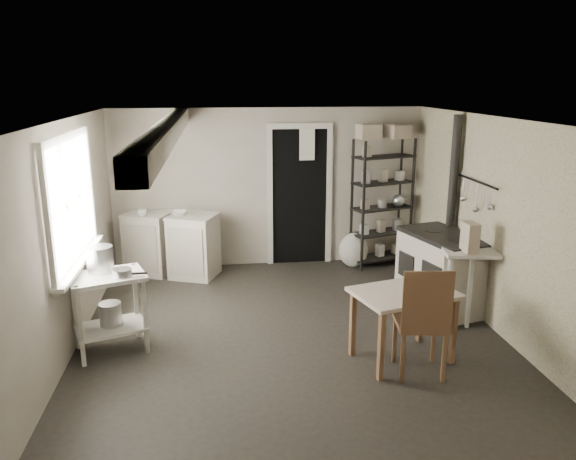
{
  "coord_description": "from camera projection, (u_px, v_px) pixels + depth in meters",
  "views": [
    {
      "loc": [
        -0.75,
        -5.53,
        2.68
      ],
      "look_at": [
        0.0,
        0.3,
        1.1
      ],
      "focal_mm": 35.0,
      "sensor_mm": 36.0,
      "label": 1
    }
  ],
  "objects": [
    {
      "name": "floor",
      "position": [
        292.0,
        335.0,
        6.09
      ],
      "size": [
        5.0,
        5.0,
        0.0
      ],
      "primitive_type": "plane",
      "color": "black",
      "rests_on": "ground"
    },
    {
      "name": "ceiling",
      "position": [
        292.0,
        120.0,
        5.49
      ],
      "size": [
        5.0,
        5.0,
        0.0
      ],
      "primitive_type": "plane",
      "rotation": [
        3.14,
        0.0,
        0.0
      ],
      "color": "silver",
      "rests_on": "wall_back"
    },
    {
      "name": "wall_back",
      "position": [
        269.0,
        188.0,
        8.18
      ],
      "size": [
        4.5,
        0.02,
        2.3
      ],
      "primitive_type": "cube",
      "color": "#A79D8E",
      "rests_on": "ground"
    },
    {
      "name": "wall_front",
      "position": [
        347.0,
        341.0,
        3.39
      ],
      "size": [
        4.5,
        0.02,
        2.3
      ],
      "primitive_type": "cube",
      "color": "#A79D8E",
      "rests_on": "ground"
    },
    {
      "name": "wall_left",
      "position": [
        65.0,
        241.0,
        5.51
      ],
      "size": [
        0.02,
        5.0,
        2.3
      ],
      "primitive_type": "cube",
      "color": "#A79D8E",
      "rests_on": "ground"
    },
    {
      "name": "wall_right",
      "position": [
        498.0,
        226.0,
        6.07
      ],
      "size": [
        0.02,
        5.0,
        2.3
      ],
      "primitive_type": "cube",
      "color": "#A79D8E",
      "rests_on": "ground"
    },
    {
      "name": "window",
      "position": [
        70.0,
        201.0,
        5.62
      ],
      "size": [
        0.12,
        1.76,
        1.28
      ],
      "primitive_type": null,
      "color": "beige",
      "rests_on": "wall_left"
    },
    {
      "name": "doorway",
      "position": [
        300.0,
        198.0,
        8.25
      ],
      "size": [
        0.96,
        0.1,
        2.08
      ],
      "primitive_type": null,
      "color": "beige",
      "rests_on": "ground"
    },
    {
      "name": "ceiling_beam",
      "position": [
        168.0,
        131.0,
        5.37
      ],
      "size": [
        0.18,
        5.0,
        0.18
      ],
      "primitive_type": null,
      "color": "beige",
      "rests_on": "ceiling"
    },
    {
      "name": "wallpaper_panel",
      "position": [
        497.0,
        226.0,
        6.06
      ],
      "size": [
        0.01,
        5.0,
        2.3
      ],
      "primitive_type": null,
      "color": "#BBB498",
      "rests_on": "wall_right"
    },
    {
      "name": "utensil_rail",
      "position": [
        471.0,
        180.0,
        6.53
      ],
      "size": [
        0.06,
        1.2,
        0.44
      ],
      "primitive_type": null,
      "color": "#B9B9BB",
      "rests_on": "wall_right"
    },
    {
      "name": "prep_table",
      "position": [
        110.0,
        314.0,
        5.64
      ],
      "size": [
        0.84,
        0.72,
        0.82
      ],
      "primitive_type": null,
      "rotation": [
        0.0,
        0.0,
        0.34
      ],
      "color": "beige",
      "rests_on": "ground"
    },
    {
      "name": "stockpot",
      "position": [
        100.0,
        260.0,
        5.59
      ],
      "size": [
        0.34,
        0.34,
        0.28
      ],
      "primitive_type": "cylinder",
      "rotation": [
        0.0,
        0.0,
        0.41
      ],
      "color": "#B9B9BB",
      "rests_on": "prep_table"
    },
    {
      "name": "saucepan",
      "position": [
        122.0,
        274.0,
        5.46
      ],
      "size": [
        0.21,
        0.21,
        0.1
      ],
      "primitive_type": "cylinder",
      "rotation": [
        0.0,
        0.0,
        0.13
      ],
      "color": "#B9B9BB",
      "rests_on": "prep_table"
    },
    {
      "name": "bucket",
      "position": [
        111.0,
        314.0,
        5.67
      ],
      "size": [
        0.29,
        0.29,
        0.24
      ],
      "primitive_type": "cylinder",
      "rotation": [
        0.0,
        0.0,
        -0.41
      ],
      "color": "#B9B9BB",
      "rests_on": "prep_table"
    },
    {
      "name": "base_cabinets",
      "position": [
        172.0,
        243.0,
        7.88
      ],
      "size": [
        1.45,
        1.01,
        0.88
      ],
      "primitive_type": null,
      "rotation": [
        0.0,
        0.0,
        -0.36
      ],
      "color": "beige",
      "rests_on": "ground"
    },
    {
      "name": "mixing_bowl",
      "position": [
        179.0,
        210.0,
        7.68
      ],
      "size": [
        0.32,
        0.32,
        0.08
      ],
      "primitive_type": "imported",
      "rotation": [
        0.0,
        0.0,
        -0.06
      ],
      "color": "silver",
      "rests_on": "base_cabinets"
    },
    {
      "name": "counter_cup",
      "position": [
        142.0,
        210.0,
        7.61
      ],
      "size": [
        0.14,
        0.14,
        0.1
      ],
      "primitive_type": "imported",
      "rotation": [
        0.0,
        0.0,
        -0.1
      ],
      "color": "silver",
      "rests_on": "base_cabinets"
    },
    {
      "name": "shelf_rack",
      "position": [
        382.0,
        202.0,
        8.17
      ],
      "size": [
        0.95,
        0.61,
        1.87
      ],
      "primitive_type": null,
      "rotation": [
        0.0,
        0.0,
        0.33
      ],
      "color": "black",
      "rests_on": "ground"
    },
    {
      "name": "shelf_jar",
      "position": [
        366.0,
        175.0,
        7.98
      ],
      "size": [
        0.09,
        0.1,
        0.19
      ],
      "primitive_type": "imported",
      "rotation": [
        0.0,
        0.0,
        0.08
      ],
      "color": "silver",
      "rests_on": "shelf_rack"
    },
    {
      "name": "storage_box_a",
      "position": [
        369.0,
        129.0,
        7.84
      ],
      "size": [
        0.34,
        0.3,
        0.21
      ],
      "primitive_type": "cube",
      "rotation": [
        0.0,
        0.0,
        0.16
      ],
      "color": "#C3B49D",
      "rests_on": "shelf_rack"
    },
    {
      "name": "storage_box_b",
      "position": [
        398.0,
        130.0,
        7.94
      ],
      "size": [
        0.36,
        0.35,
        0.19
      ],
      "primitive_type": "cube",
      "rotation": [
        0.0,
        0.0,
        0.28
      ],
      "color": "#C3B49D",
      "rests_on": "shelf_rack"
    },
    {
      "name": "stove",
      "position": [
        443.0,
        271.0,
        6.77
      ],
      "size": [
        0.9,
        1.27,
        0.9
      ],
      "primitive_type": null,
      "rotation": [
        0.0,
        0.0,
        0.26
      ],
      "color": "beige",
      "rests_on": "ground"
    },
    {
      "name": "stovepipe",
      "position": [
        454.0,
        171.0,
        6.89
      ],
      "size": [
        0.12,
        0.12,
        1.47
      ],
      "primitive_type": null,
      "rotation": [
        0.0,
        0.0,
        0.02
      ],
      "color": "black",
      "rests_on": "stove"
    },
    {
      "name": "side_ledge",
      "position": [
        468.0,
        291.0,
        6.16
      ],
      "size": [
        0.62,
        0.4,
        0.89
      ],
      "primitive_type": null,
      "rotation": [
        0.0,
        0.0,
        -0.17
      ],
      "color": "beige",
      "rests_on": "ground"
    },
    {
      "name": "oats_box",
      "position": [
        470.0,
        241.0,
        6.0
      ],
      "size": [
        0.13,
        0.21,
        0.32
      ],
      "primitive_type": "cube",
      "rotation": [
        0.0,
        0.0,
        0.0
      ],
      "color": "#C3B49D",
      "rests_on": "side_ledge"
    },
    {
      "name": "work_table",
      "position": [
        403.0,
        324.0,
        5.47
      ],
      "size": [
        1.08,
        0.89,
        0.72
      ],
      "primitive_type": null,
      "rotation": [
        0.0,
        0.0,
        0.27
      ],
      "color": "beige",
      "rests_on": "ground"
    },
    {
      "name": "table_cup",
      "position": [
        427.0,
        283.0,
        5.34
      ],
      "size": [
        0.11,
        0.11,
        0.1
      ],
      "primitive_type": "imported",
      "rotation": [
        0.0,
        0.0,
        -0.01
      ],
      "color": "silver",
      "rests_on": "work_table"
    },
    {
      "name": "chair",
      "position": [
        420.0,
        324.0,
        5.2
      ],
      "size": [
        0.5,
        0.52,
        1.08
      ],
      "primitive_type": null,
      "rotation": [
        0.0,
        0.0,
        -0.13
      ],
      "color": "brown",
      "rests_on": "ground"
    },
    {
      "name": "flour_sack",
      "position": [
        353.0,
        251.0,
        8.25
      ],
      "size": [
        0.51,
        0.46,
        0.51
      ],
      "primitive_type": "ellipsoid",
      "rotation": [
        0.0,
        0.0,
        0.26
      ],
      "color": "beige",
      "rests_on": "ground"
    },
    {
      "name": "floor_crock",
      "position": [
        429.0,
        324.0,
        6.18
      ],
      "size": [
        0.15,
        0.15,
        0.16
      ],
      "primitive_type": "cylinder",
      "rotation": [
        0.0,
        0.0,
        0.2
      ],
      "color": "silver",
      "rests_on": "ground"
    }
  ]
}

